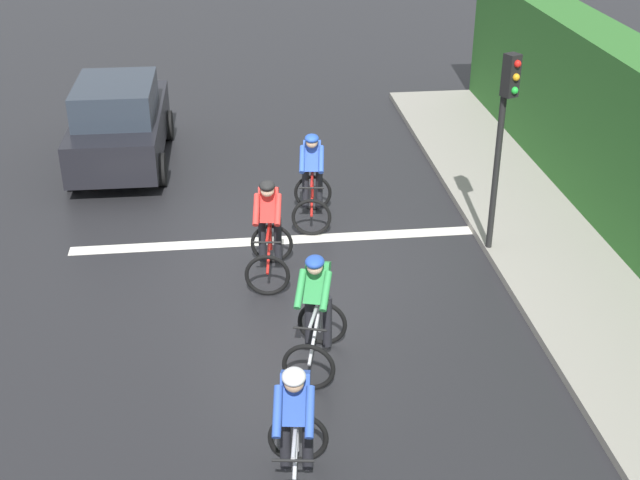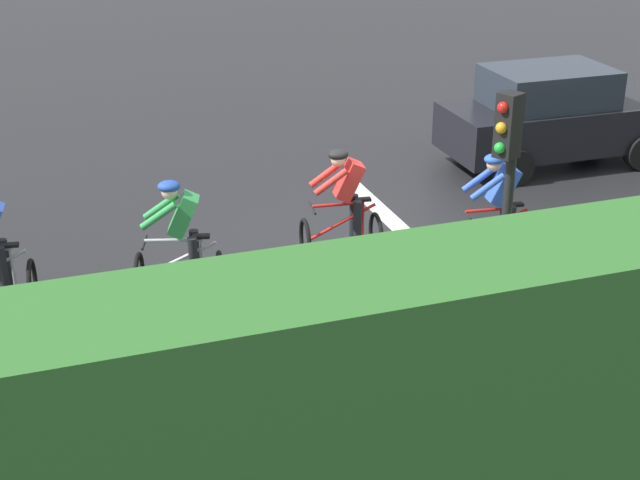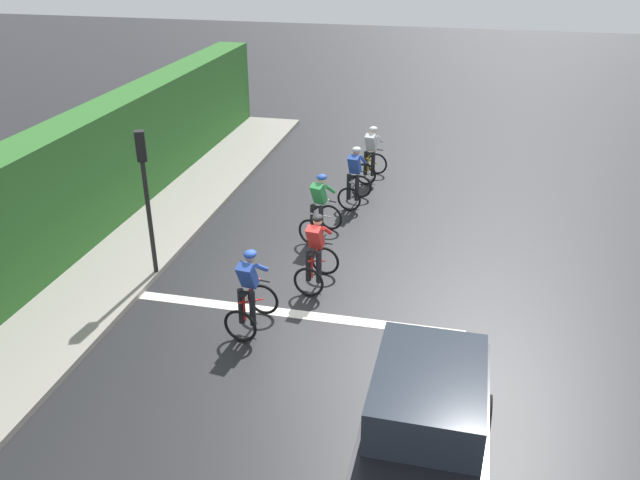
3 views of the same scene
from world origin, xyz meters
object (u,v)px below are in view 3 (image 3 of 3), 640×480
(cyclist_second, at_px, (355,178))
(car_black, at_px, (424,432))
(traffic_light_near_crossing, at_px, (145,183))
(cyclist_lead, at_px, (371,155))
(cyclist_trailing, at_px, (250,293))
(cyclist_mid, at_px, (320,208))
(cyclist_fourth, at_px, (316,253))

(cyclist_second, xyz_separation_m, car_black, (2.68, -9.72, 0.08))
(traffic_light_near_crossing, bearing_deg, car_black, -36.68)
(cyclist_lead, bearing_deg, cyclist_trailing, -96.81)
(car_black, relative_size, traffic_light_near_crossing, 1.23)
(cyclist_mid, bearing_deg, cyclist_fourth, -79.15)
(cyclist_lead, xyz_separation_m, traffic_light_near_crossing, (-3.80, -7.05, 1.43))
(traffic_light_near_crossing, bearing_deg, cyclist_fourth, 5.07)
(cyclist_trailing, bearing_deg, traffic_light_near_crossing, 150.41)
(cyclist_lead, bearing_deg, cyclist_mid, -98.17)
(cyclist_second, bearing_deg, cyclist_trailing, -97.61)
(cyclist_lead, xyz_separation_m, cyclist_trailing, (-1.03, -8.62, 0.00))
(cyclist_lead, height_order, traffic_light_near_crossing, traffic_light_near_crossing)
(cyclist_lead, height_order, cyclist_fourth, same)
(cyclist_fourth, xyz_separation_m, cyclist_trailing, (-0.86, -1.89, 0.00))
(cyclist_lead, bearing_deg, cyclist_fourth, -91.43)
(car_black, bearing_deg, traffic_light_near_crossing, 143.32)
(cyclist_second, bearing_deg, car_black, -74.59)
(cyclist_lead, xyz_separation_m, cyclist_fourth, (-0.17, -6.73, 0.00))
(cyclist_second, xyz_separation_m, cyclist_fourth, (-0.02, -4.68, 0.00))
(car_black, bearing_deg, cyclist_trailing, 138.56)
(cyclist_second, xyz_separation_m, cyclist_mid, (-0.47, -2.30, 0.00))
(cyclist_mid, height_order, car_black, car_black)
(car_black, bearing_deg, cyclist_mid, 113.02)
(car_black, bearing_deg, cyclist_fourth, 118.16)
(cyclist_mid, xyz_separation_m, car_black, (3.15, -7.42, 0.08))
(cyclist_second, height_order, cyclist_trailing, same)
(cyclist_second, relative_size, cyclist_fourth, 1.00)
(car_black, xyz_separation_m, traffic_light_near_crossing, (-6.33, 4.71, 1.35))
(cyclist_trailing, height_order, car_black, car_black)
(cyclist_mid, distance_m, cyclist_fourth, 2.43)
(cyclist_mid, relative_size, cyclist_fourth, 1.00)
(cyclist_lead, height_order, car_black, car_black)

